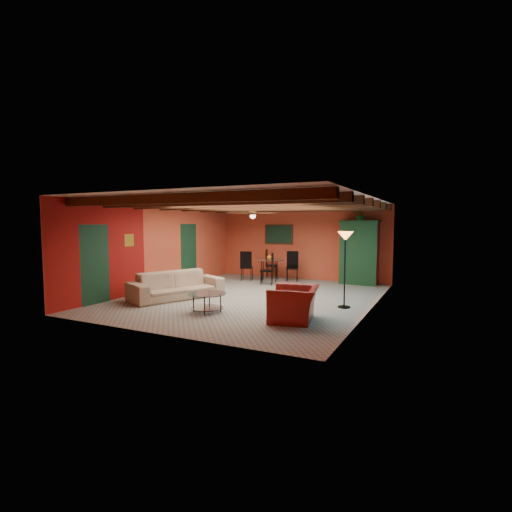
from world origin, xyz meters
The scene contains 11 objects.
room centered at (0.00, 0.11, 2.36)m, with size 6.52×8.01×2.71m.
sofa centered at (-1.81, -1.10, 0.37)m, with size 2.55×1.00×0.74m, color #9F8166.
armchair centered at (1.96, -1.91, 0.37)m, with size 1.13×0.99×0.73m, color maroon.
coffee_table centered at (-0.14, -2.10, 0.23)m, with size 0.90×0.90×0.46m, color silver, non-canonical shape.
dining_table centered at (-0.84, 2.97, 0.54)m, with size 2.08×2.08×1.08m, color silver, non-canonical shape.
armoire centered at (2.20, 3.70, 1.05)m, with size 1.20×0.59×2.11m, color maroon.
floor_lamp centered at (2.62, -0.18, 0.95)m, with size 0.38×0.38×1.89m, color black, non-canonical shape.
ceiling_fan centered at (0.00, 0.00, 2.36)m, with size 1.50×1.50×0.44m, color #472614, non-canonical shape.
painting centered at (-0.90, 3.96, 1.65)m, with size 1.05×0.03×0.65m, color black.
potted_plant centered at (2.20, 3.70, 2.37)m, with size 0.46×0.40×0.52m, color #26661E.
vase centered at (-0.84, 2.97, 1.18)m, with size 0.18×0.18×0.19m, color orange.
Camera 1 is at (4.82, -9.52, 2.10)m, focal length 26.94 mm.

